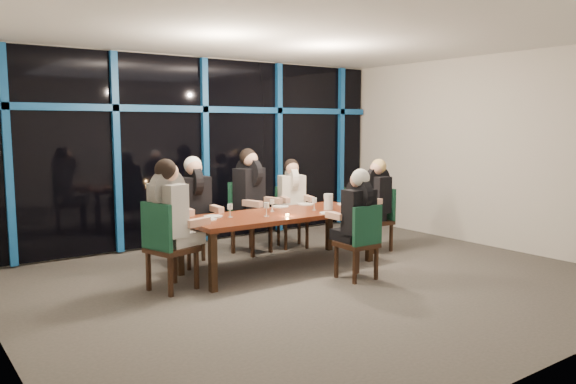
{
  "coord_description": "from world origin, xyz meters",
  "views": [
    {
      "loc": [
        -4.23,
        -5.25,
        1.93
      ],
      "look_at": [
        0.0,
        0.6,
        1.05
      ],
      "focal_mm": 35.0,
      "sensor_mm": 36.0,
      "label": 1
    }
  ],
  "objects_px": {
    "chair_far_mid": "(247,213)",
    "diner_far_mid": "(251,186)",
    "chair_far_left": "(193,223)",
    "chair_end_right": "(379,216)",
    "chair_near_mid": "(361,238)",
    "dining_table": "(279,218)",
    "diner_far_right": "(293,190)",
    "diner_end_right": "(376,191)",
    "water_pitcher": "(329,202)",
    "diner_far_left": "(195,195)",
    "diner_end_left": "(171,205)",
    "diner_near_mid": "(357,207)",
    "wine_bottle": "(345,200)",
    "chair_far_right": "(291,213)",
    "chair_end_left": "(165,242)"
  },
  "relations": [
    {
      "from": "chair_far_left",
      "to": "wine_bottle",
      "type": "xyz_separation_m",
      "value": [
        1.83,
        -1.06,
        0.29
      ]
    },
    {
      "from": "chair_end_right",
      "to": "diner_end_right",
      "type": "bearing_deg",
      "value": -90.0
    },
    {
      "from": "diner_far_left",
      "to": "diner_far_mid",
      "type": "distance_m",
      "value": 1.03
    },
    {
      "from": "dining_table",
      "to": "chair_far_mid",
      "type": "height_order",
      "value": "chair_far_mid"
    },
    {
      "from": "diner_far_left",
      "to": "water_pitcher",
      "type": "distance_m",
      "value": 1.83
    },
    {
      "from": "chair_end_left",
      "to": "chair_near_mid",
      "type": "bearing_deg",
      "value": -130.03
    },
    {
      "from": "diner_end_right",
      "to": "diner_end_left",
      "type": "bearing_deg",
      "value": -82.82
    },
    {
      "from": "chair_far_right",
      "to": "water_pitcher",
      "type": "relative_size",
      "value": 4.22
    },
    {
      "from": "dining_table",
      "to": "wine_bottle",
      "type": "bearing_deg",
      "value": -10.56
    },
    {
      "from": "chair_far_mid",
      "to": "chair_far_right",
      "type": "xyz_separation_m",
      "value": [
        0.79,
        -0.04,
        -0.07
      ]
    },
    {
      "from": "diner_near_mid",
      "to": "chair_end_right",
      "type": "bearing_deg",
      "value": -142.78
    },
    {
      "from": "chair_far_right",
      "to": "chair_end_right",
      "type": "height_order",
      "value": "chair_end_right"
    },
    {
      "from": "chair_far_mid",
      "to": "diner_far_mid",
      "type": "distance_m",
      "value": 0.43
    },
    {
      "from": "chair_end_right",
      "to": "diner_far_left",
      "type": "bearing_deg",
      "value": -100.74
    },
    {
      "from": "dining_table",
      "to": "chair_end_left",
      "type": "distance_m",
      "value": 1.68
    },
    {
      "from": "chair_end_right",
      "to": "wine_bottle",
      "type": "bearing_deg",
      "value": -72.49
    },
    {
      "from": "chair_far_left",
      "to": "diner_far_right",
      "type": "height_order",
      "value": "diner_far_right"
    },
    {
      "from": "chair_far_right",
      "to": "diner_end_right",
      "type": "xyz_separation_m",
      "value": [
        0.86,
        -1.01,
        0.39
      ]
    },
    {
      "from": "chair_near_mid",
      "to": "diner_far_mid",
      "type": "xyz_separation_m",
      "value": [
        -0.3,
        2.05,
        0.49
      ]
    },
    {
      "from": "diner_far_mid",
      "to": "chair_end_right",
      "type": "bearing_deg",
      "value": -44.93
    },
    {
      "from": "diner_end_right",
      "to": "water_pitcher",
      "type": "xyz_separation_m",
      "value": [
        -1.08,
        -0.19,
        -0.05
      ]
    },
    {
      "from": "chair_far_left",
      "to": "diner_far_right",
      "type": "distance_m",
      "value": 1.78
    },
    {
      "from": "chair_far_left",
      "to": "diner_end_right",
      "type": "bearing_deg",
      "value": -15.19
    },
    {
      "from": "chair_far_right",
      "to": "diner_near_mid",
      "type": "distance_m",
      "value": 2.11
    },
    {
      "from": "dining_table",
      "to": "chair_end_left",
      "type": "relative_size",
      "value": 2.48
    },
    {
      "from": "chair_far_right",
      "to": "diner_near_mid",
      "type": "height_order",
      "value": "diner_near_mid"
    },
    {
      "from": "dining_table",
      "to": "diner_far_right",
      "type": "distance_m",
      "value": 1.33
    },
    {
      "from": "chair_far_left",
      "to": "dining_table",
      "type": "bearing_deg",
      "value": -43.22
    },
    {
      "from": "chair_end_left",
      "to": "diner_far_right",
      "type": "xyz_separation_m",
      "value": [
        2.59,
        1.06,
        0.32
      ]
    },
    {
      "from": "diner_far_right",
      "to": "chair_near_mid",
      "type": "bearing_deg",
      "value": -85.7
    },
    {
      "from": "diner_near_mid",
      "to": "dining_table",
      "type": "bearing_deg",
      "value": -63.14
    },
    {
      "from": "diner_far_right",
      "to": "diner_end_left",
      "type": "height_order",
      "value": "diner_end_left"
    },
    {
      "from": "chair_far_mid",
      "to": "diner_far_left",
      "type": "xyz_separation_m",
      "value": [
        -0.99,
        -0.27,
        0.37
      ]
    },
    {
      "from": "diner_far_right",
      "to": "chair_far_left",
      "type": "bearing_deg",
      "value": -161.21
    },
    {
      "from": "chair_end_right",
      "to": "diner_end_left",
      "type": "relative_size",
      "value": 0.94
    },
    {
      "from": "diner_end_right",
      "to": "dining_table",
      "type": "bearing_deg",
      "value": -84.3
    },
    {
      "from": "diner_end_right",
      "to": "chair_end_left",
      "type": "bearing_deg",
      "value": -82.46
    },
    {
      "from": "chair_far_mid",
      "to": "diner_near_mid",
      "type": "height_order",
      "value": "diner_near_mid"
    },
    {
      "from": "diner_far_right",
      "to": "diner_end_right",
      "type": "height_order",
      "value": "diner_end_right"
    },
    {
      "from": "chair_far_left",
      "to": "chair_far_mid",
      "type": "bearing_deg",
      "value": 13.66
    },
    {
      "from": "chair_end_left",
      "to": "diner_end_right",
      "type": "xyz_separation_m",
      "value": [
        3.47,
        0.13,
        0.33
      ]
    },
    {
      "from": "chair_far_mid",
      "to": "diner_far_left",
      "type": "distance_m",
      "value": 1.09
    },
    {
      "from": "dining_table",
      "to": "diner_far_mid",
      "type": "xyz_separation_m",
      "value": [
        0.17,
        0.97,
        0.34
      ]
    },
    {
      "from": "dining_table",
      "to": "chair_far_mid",
      "type": "bearing_deg",
      "value": 82.1
    },
    {
      "from": "chair_end_left",
      "to": "diner_near_mid",
      "type": "xyz_separation_m",
      "value": [
        2.15,
        -0.88,
        0.32
      ]
    },
    {
      "from": "chair_near_mid",
      "to": "water_pitcher",
      "type": "xyz_separation_m",
      "value": [
        0.23,
        0.91,
        0.34
      ]
    },
    {
      "from": "chair_far_left",
      "to": "chair_end_right",
      "type": "distance_m",
      "value": 2.84
    },
    {
      "from": "wine_bottle",
      "to": "water_pitcher",
      "type": "distance_m",
      "value": 0.29
    },
    {
      "from": "diner_near_mid",
      "to": "water_pitcher",
      "type": "height_order",
      "value": "diner_near_mid"
    },
    {
      "from": "dining_table",
      "to": "diner_end_left",
      "type": "bearing_deg",
      "value": -176.52
    }
  ]
}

